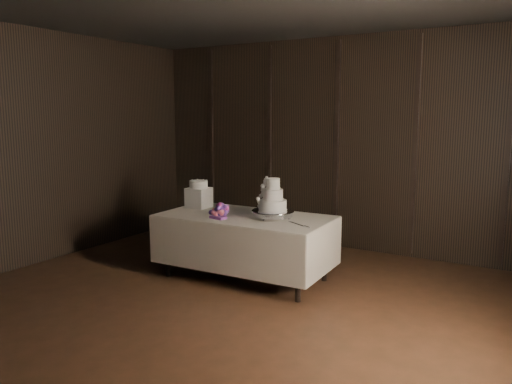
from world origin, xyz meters
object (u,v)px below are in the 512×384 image
object	(u,v)px
cake_stand	(273,214)
wedding_cake	(270,198)
display_table	(245,244)
box_pedestal	(199,198)
bouquet	(221,211)
small_cake	(199,184)

from	to	relation	value
cake_stand	wedding_cake	size ratio (longest dim) A/B	1.32
display_table	box_pedestal	bearing A→B (deg)	168.08
display_table	bouquet	distance (m)	0.50
box_pedestal	small_cake	world-z (taller)	small_cake
wedding_cake	box_pedestal	distance (m)	1.11
bouquet	small_cake	xyz separation A→B (m)	(-0.55, 0.31, 0.23)
wedding_cake	small_cake	world-z (taller)	wedding_cake
display_table	box_pedestal	world-z (taller)	box_pedestal
cake_stand	small_cake	distance (m)	1.16
wedding_cake	small_cake	size ratio (longest dim) A/B	1.62
cake_stand	wedding_cake	xyz separation A→B (m)	(-0.03, -0.02, 0.19)
cake_stand	bouquet	distance (m)	0.61
small_cake	cake_stand	bearing A→B (deg)	-5.00
wedding_cake	bouquet	xyz separation A→B (m)	(-0.54, -0.20, -0.17)
box_pedestal	wedding_cake	bearing A→B (deg)	-5.92
display_table	box_pedestal	size ratio (longest dim) A/B	7.81
cake_stand	small_cake	size ratio (longest dim) A/B	2.13
display_table	small_cake	size ratio (longest dim) A/B	8.94
display_table	cake_stand	bearing A→B (deg)	2.88
display_table	box_pedestal	distance (m)	0.91
box_pedestal	small_cake	size ratio (longest dim) A/B	1.14
wedding_cake	cake_stand	bearing A→B (deg)	12.23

